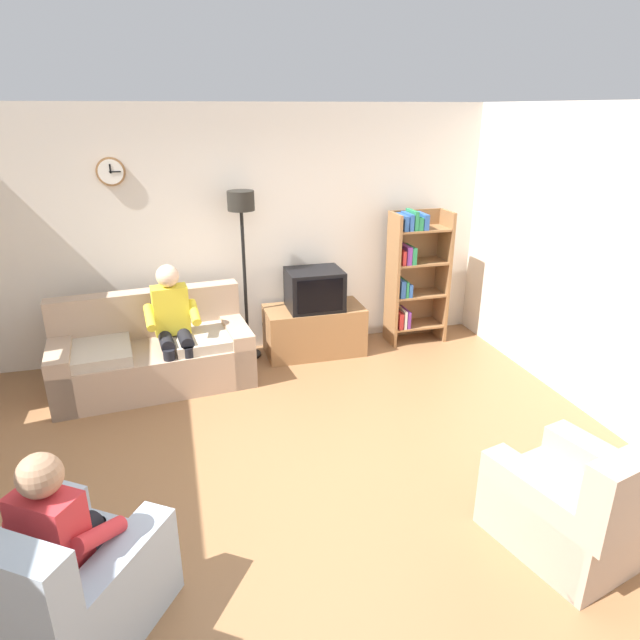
{
  "coord_description": "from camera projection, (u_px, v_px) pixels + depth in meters",
  "views": [
    {
      "loc": [
        -0.75,
        -3.38,
        2.64
      ],
      "look_at": [
        0.45,
        1.03,
        0.88
      ],
      "focal_mm": 30.99,
      "sensor_mm": 36.0,
      "label": 1
    }
  ],
  "objects": [
    {
      "name": "tv_stand",
      "position": [
        314.0,
        330.0,
        6.28
      ],
      "size": [
        1.1,
        0.56,
        0.55
      ],
      "color": "olive",
      "rests_on": "ground_plane"
    },
    {
      "name": "couch",
      "position": [
        153.0,
        355.0,
        5.56
      ],
      "size": [
        1.98,
        1.06,
        0.9
      ],
      "color": "tan",
      "rests_on": "ground_plane"
    },
    {
      "name": "person_on_couch",
      "position": [
        173.0,
        321.0,
        5.38
      ],
      "size": [
        0.54,
        0.56,
        1.24
      ],
      "color": "yellow",
      "rests_on": "ground_plane"
    },
    {
      "name": "floor_lamp",
      "position": [
        242.0,
        230.0,
        5.77
      ],
      "size": [
        0.28,
        0.28,
        1.85
      ],
      "color": "black",
      "rests_on": "ground_plane"
    },
    {
      "name": "armchair_near_bookshelf",
      "position": [
        577.0,
        506.0,
        3.48
      ],
      "size": [
        0.99,
        1.05,
        0.9
      ],
      "color": "tan",
      "rests_on": "ground_plane"
    },
    {
      "name": "back_wall_assembly",
      "position": [
        242.0,
        233.0,
        6.09
      ],
      "size": [
        6.2,
        0.17,
        2.7
      ],
      "color": "silver",
      "rests_on": "ground_plane"
    },
    {
      "name": "bookshelf",
      "position": [
        413.0,
        273.0,
        6.45
      ],
      "size": [
        0.68,
        0.36,
        1.58
      ],
      "color": "olive",
      "rests_on": "ground_plane"
    },
    {
      "name": "armchair_near_window",
      "position": [
        64.0,
        591.0,
        2.88
      ],
      "size": [
        1.16,
        1.18,
        0.9
      ],
      "color": "#9EADBC",
      "rests_on": "ground_plane"
    },
    {
      "name": "ground_plane",
      "position": [
        298.0,
        481.0,
        4.18
      ],
      "size": [
        12.0,
        12.0,
        0.0
      ],
      "primitive_type": "plane",
      "color": "#8C603D"
    },
    {
      "name": "tv",
      "position": [
        315.0,
        289.0,
        6.08
      ],
      "size": [
        0.6,
        0.49,
        0.44
      ],
      "color": "black",
      "rests_on": "tv_stand"
    },
    {
      "name": "person_in_left_armchair",
      "position": [
        67.0,
        531.0,
        2.84
      ],
      "size": [
        0.61,
        0.64,
        1.12
      ],
      "color": "red",
      "rests_on": "ground_plane"
    }
  ]
}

